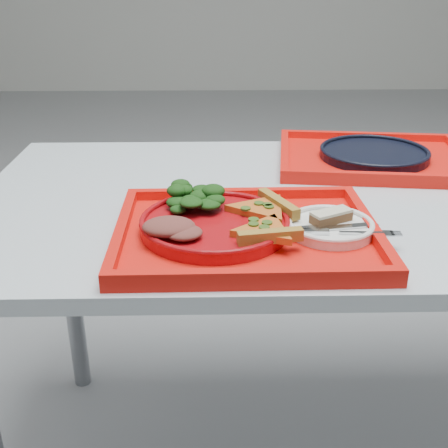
{
  "coord_description": "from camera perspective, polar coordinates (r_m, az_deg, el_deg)",
  "views": [
    {
      "loc": [
        -0.31,
        -1.09,
        1.18
      ],
      "look_at": [
        -0.29,
        -0.21,
        0.78
      ],
      "focal_mm": 45.0,
      "sensor_mm": 36.0,
      "label": 1
    }
  ],
  "objects": [
    {
      "name": "tray_far",
      "position": [
        1.42,
        14.93,
        6.29
      ],
      "size": [
        0.49,
        0.4,
        0.01
      ],
      "primitive_type": "cube",
      "rotation": [
        0.0,
        0.0,
        -0.12
      ],
      "color": "red",
      "rests_on": "table"
    },
    {
      "name": "fork",
      "position": [
        0.95,
        11.51,
        -0.8
      ],
      "size": [
        0.19,
        0.03,
        0.01
      ],
      "primitive_type": "cube",
      "rotation": [
        0.0,
        0.0,
        -0.06
      ],
      "color": "silver",
      "rests_on": "side_plate"
    },
    {
      "name": "table",
      "position": [
        1.24,
        13.26,
        -0.22
      ],
      "size": [
        1.6,
        0.8,
        0.75
      ],
      "color": "silver",
      "rests_on": "ground"
    },
    {
      "name": "knife",
      "position": [
        0.97,
        10.36,
        -0.33
      ],
      "size": [
        0.19,
        0.05,
        0.01
      ],
      "primitive_type": "cube",
      "rotation": [
        0.0,
        0.0,
        0.16
      ],
      "color": "silver",
      "rests_on": "side_plate"
    },
    {
      "name": "pizza_slice_a",
      "position": [
        0.93,
        4.23,
        -0.45
      ],
      "size": [
        0.12,
        0.14,
        0.02
      ],
      "primitive_type": null,
      "rotation": [
        0.0,
        0.0,
        1.74
      ],
      "color": "orange",
      "rests_on": "dinner_plate"
    },
    {
      "name": "salad_heap",
      "position": [
        1.03,
        -2.44,
        3.01
      ],
      "size": [
        0.1,
        0.09,
        0.05
      ],
      "primitive_type": "ellipsoid",
      "color": "black",
      "rests_on": "dinner_plate"
    },
    {
      "name": "tray_main",
      "position": [
        0.98,
        2.3,
        -1.21
      ],
      "size": [
        0.45,
        0.35,
        0.01
      ],
      "primitive_type": "cube",
      "rotation": [
        0.0,
        0.0,
        0.01
      ],
      "color": "red",
      "rests_on": "table"
    },
    {
      "name": "navy_plate",
      "position": [
        1.42,
        14.99,
        6.83
      ],
      "size": [
        0.26,
        0.26,
        0.02
      ],
      "primitive_type": "cylinder",
      "color": "black",
      "rests_on": "tray_far"
    },
    {
      "name": "dessert_bar",
      "position": [
        1.0,
        10.83,
        0.78
      ],
      "size": [
        0.08,
        0.06,
        0.02
      ],
      "rotation": [
        0.0,
        0.0,
        0.48
      ],
      "color": "#4B3219",
      "rests_on": "side_plate"
    },
    {
      "name": "pizza_slice_b",
      "position": [
        1.01,
        3.89,
        1.75
      ],
      "size": [
        0.17,
        0.16,
        0.02
      ],
      "primitive_type": null,
      "rotation": [
        0.0,
        0.0,
        3.58
      ],
      "color": "orange",
      "rests_on": "dinner_plate"
    },
    {
      "name": "meat_portion",
      "position": [
        0.93,
        -5.62,
        -0.27
      ],
      "size": [
        0.09,
        0.07,
        0.03
      ],
      "primitive_type": "ellipsoid",
      "color": "brown",
      "rests_on": "dinner_plate"
    },
    {
      "name": "side_plate",
      "position": [
        0.99,
        10.71,
        -0.43
      ],
      "size": [
        0.15,
        0.15,
        0.01
      ],
      "primitive_type": "cylinder",
      "color": "white",
      "rests_on": "tray_main"
    },
    {
      "name": "dinner_plate",
      "position": [
        0.98,
        -0.94,
        -0.19
      ],
      "size": [
        0.26,
        0.26,
        0.02
      ],
      "primitive_type": "cylinder",
      "color": "#9E0A0F",
      "rests_on": "tray_main"
    }
  ]
}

